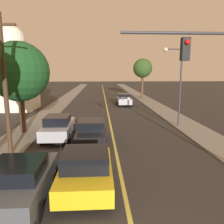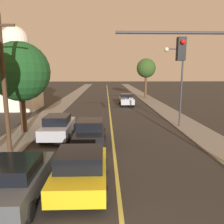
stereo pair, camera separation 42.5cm
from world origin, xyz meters
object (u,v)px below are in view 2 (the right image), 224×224
object	(u,v)px
utility_pole_left	(4,83)
car_outer_lane_second	(58,126)
car_near_lane_second	(90,131)
domed_building_left	(17,73)
tree_left_far	(20,72)
car_far_oncoming	(126,100)
car_near_lane_front	(81,169)
car_outer_lane_front	(14,179)
tree_right_near	(146,68)
streetlamp_right	(177,76)
traffic_signal_mast	(223,76)

from	to	relation	value
utility_pole_left	car_outer_lane_second	bearing A→B (deg)	55.65
car_near_lane_second	domed_building_left	bearing A→B (deg)	125.66
domed_building_left	tree_left_far	bearing A→B (deg)	-67.57
tree_left_far	car_far_oncoming	bearing A→B (deg)	55.87
car_near_lane_second	tree_left_far	distance (m)	6.89
car_near_lane_front	car_outer_lane_second	world-z (taller)	car_outer_lane_second
car_near_lane_second	car_outer_lane_front	distance (m)	6.62
utility_pole_left	domed_building_left	size ratio (longest dim) A/B	0.75
tree_right_near	car_near_lane_second	bearing A→B (deg)	-108.51
car_far_oncoming	streetlamp_right	size ratio (longest dim) A/B	0.64
traffic_signal_mast	tree_left_far	bearing A→B (deg)	145.98
domed_building_left	car_near_lane_second	bearing A→B (deg)	-54.34
car_far_oncoming	domed_building_left	bearing A→B (deg)	10.44
tree_left_far	domed_building_left	xyz separation A→B (m)	(-4.46, 10.80, -0.12)
car_outer_lane_front	utility_pole_left	bearing A→B (deg)	114.99
utility_pole_left	tree_left_far	world-z (taller)	utility_pole_left
car_near_lane_second	utility_pole_left	size ratio (longest dim) A/B	0.53
tree_right_near	traffic_signal_mast	bearing A→B (deg)	-94.16
traffic_signal_mast	streetlamp_right	distance (m)	8.65
car_outer_lane_second	streetlamp_right	distance (m)	9.98
car_near_lane_second	streetlamp_right	bearing A→B (deg)	29.74
car_outer_lane_front	tree_right_near	world-z (taller)	tree_right_near
car_outer_lane_front	streetlamp_right	world-z (taller)	streetlamp_right
car_outer_lane_second	tree_right_near	size ratio (longest dim) A/B	0.65
car_near_lane_front	car_outer_lane_front	world-z (taller)	car_near_lane_front
car_near_lane_front	tree_right_near	distance (m)	30.11
domed_building_left	car_far_oncoming	bearing A→B (deg)	10.44
domed_building_left	traffic_signal_mast	bearing A→B (deg)	-49.77
utility_pole_left	streetlamp_right	bearing A→B (deg)	26.67
car_outer_lane_front	tree_left_far	size ratio (longest dim) A/B	0.62
traffic_signal_mast	utility_pole_left	world-z (taller)	utility_pole_left
car_outer_lane_front	car_outer_lane_second	size ratio (longest dim) A/B	0.95
streetlamp_right	tree_left_far	world-z (taller)	tree_left_far
car_near_lane_front	tree_right_near	size ratio (longest dim) A/B	0.59
streetlamp_right	domed_building_left	xyz separation A→B (m)	(-16.33, 9.56, 0.20)
car_near_lane_front	domed_building_left	xyz separation A→B (m)	(-9.61, 18.89, 3.63)
car_near_lane_front	tree_left_far	distance (m)	10.30
tree_right_near	streetlamp_right	bearing A→B (deg)	-93.18
car_outer_lane_second	tree_right_near	xyz separation A→B (m)	(10.11, 21.98, 4.26)
car_near_lane_second	car_outer_lane_front	bearing A→B (deg)	-110.51
car_outer_lane_front	tree_right_near	xyz separation A→B (m)	(10.11, 29.47, 4.31)
car_outer_lane_second	streetlamp_right	xyz separation A→B (m)	(9.03, 2.54, 3.41)
car_outer_lane_front	traffic_signal_mast	world-z (taller)	traffic_signal_mast
car_near_lane_front	streetlamp_right	bearing A→B (deg)	54.25
tree_right_near	domed_building_left	bearing A→B (deg)	-150.44
car_outer_lane_front	car_far_oncoming	size ratio (longest dim) A/B	1.01
car_outer_lane_second	domed_building_left	distance (m)	14.59
car_outer_lane_front	domed_building_left	bearing A→B (deg)	110.42
car_far_oncoming	utility_pole_left	bearing A→B (deg)	64.94
car_outer_lane_second	car_near_lane_front	bearing A→B (deg)	-71.12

